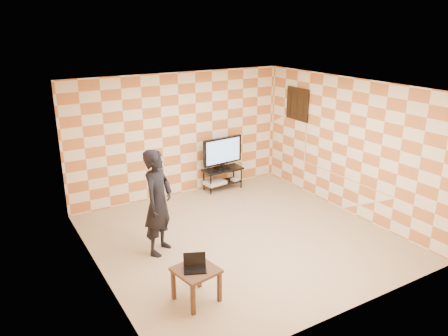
{
  "coord_description": "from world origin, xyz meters",
  "views": [
    {
      "loc": [
        -3.86,
        -5.93,
        3.74
      ],
      "look_at": [
        0.0,
        0.6,
        1.15
      ],
      "focal_mm": 35.0,
      "sensor_mm": 36.0,
      "label": 1
    }
  ],
  "objects_px": {
    "person": "(158,202)",
    "tv": "(223,152)",
    "side_table": "(196,275)",
    "tv_stand": "(223,174)"
  },
  "relations": [
    {
      "from": "person",
      "to": "tv",
      "type": "bearing_deg",
      "value": -0.55
    },
    {
      "from": "side_table",
      "to": "person",
      "type": "bearing_deg",
      "value": 86.25
    },
    {
      "from": "tv",
      "to": "side_table",
      "type": "height_order",
      "value": "tv"
    },
    {
      "from": "tv_stand",
      "to": "person",
      "type": "relative_size",
      "value": 0.51
    },
    {
      "from": "tv",
      "to": "person",
      "type": "height_order",
      "value": "person"
    },
    {
      "from": "side_table",
      "to": "tv",
      "type": "bearing_deg",
      "value": 54.61
    },
    {
      "from": "tv",
      "to": "side_table",
      "type": "xyz_separation_m",
      "value": [
        -2.46,
        -3.47,
        -0.49
      ]
    },
    {
      "from": "tv",
      "to": "side_table",
      "type": "distance_m",
      "value": 4.28
    },
    {
      "from": "tv",
      "to": "person",
      "type": "relative_size",
      "value": 0.56
    },
    {
      "from": "tv_stand",
      "to": "tv",
      "type": "bearing_deg",
      "value": -94.85
    }
  ]
}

